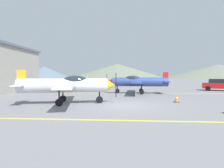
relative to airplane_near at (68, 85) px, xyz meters
The scene contains 10 objects.
ground_plane 4.40m from the airplane_near, ahead, with size 400.00×400.00×0.00m, color slate.
apron_line_near 6.42m from the airplane_near, 48.36° to the right, with size 80.00×0.16×0.01m, color yellow.
apron_line_far 9.51m from the airplane_near, 63.73° to the left, with size 80.00×0.16×0.01m, color yellow.
airplane_near is the anchor object (origin of this frame).
airplane_mid 9.87m from the airplane_near, 55.55° to the left, with size 7.11×8.18×2.45m.
car_sedan 21.31m from the airplane_near, 37.06° to the left, with size 4.66×3.35×1.62m.
traffic_cone_side 8.33m from the airplane_near, ahead, with size 0.36×0.36×0.59m.
hill_left 173.44m from the airplane_near, 115.05° to the left, with size 50.37×50.37×11.05m, color slate.
hill_centerleft 158.83m from the airplane_near, 91.28° to the left, with size 87.49×87.49×13.36m, color slate.
hill_centerright 150.27m from the airplane_near, 60.48° to the left, with size 81.00×81.00×10.68m, color slate.
Camera 1 is at (0.01, -12.56, 2.04)m, focal length 29.18 mm.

